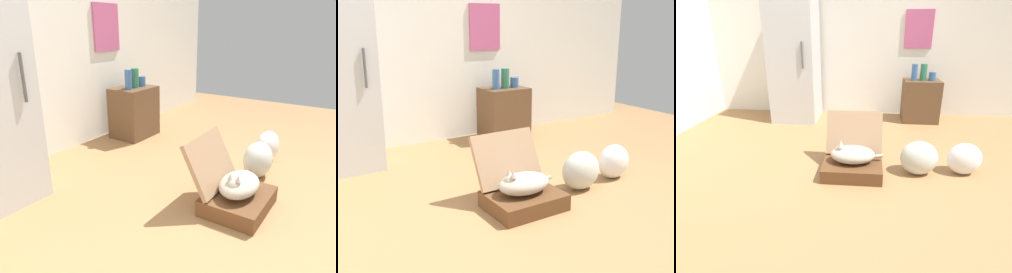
# 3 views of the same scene
# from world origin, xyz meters

# --- Properties ---
(ground_plane) EXTENTS (7.68, 7.68, 0.00)m
(ground_plane) POSITION_xyz_m (0.00, 0.00, 0.00)
(ground_plane) COLOR #9E7247
(ground_plane) RESTS_ON ground
(wall_back) EXTENTS (6.40, 0.15, 2.60)m
(wall_back) POSITION_xyz_m (0.00, 2.26, 1.30)
(wall_back) COLOR silver
(wall_back) RESTS_ON ground
(suitcase_base) EXTENTS (0.56, 0.45, 0.13)m
(suitcase_base) POSITION_xyz_m (0.02, 0.08, 0.06)
(suitcase_base) COLOR brown
(suitcase_base) RESTS_ON ground
(suitcase_lid) EXTENTS (0.56, 0.24, 0.41)m
(suitcase_lid) POSITION_xyz_m (0.02, 0.33, 0.33)
(suitcase_lid) COLOR #9B7756
(suitcase_lid) RESTS_ON suitcase_base
(cat) EXTENTS (0.50, 0.28, 0.21)m
(cat) POSITION_xyz_m (0.01, 0.08, 0.21)
(cat) COLOR #B2A899
(cat) RESTS_ON suitcase_base
(plastic_bag_white) EXTENTS (0.36, 0.26, 0.33)m
(plastic_bag_white) POSITION_xyz_m (0.65, 0.15, 0.17)
(plastic_bag_white) COLOR silver
(plastic_bag_white) RESTS_ON ground
(plastic_bag_clear) EXTENTS (0.32, 0.22, 0.31)m
(plastic_bag_clear) POSITION_xyz_m (1.08, 0.19, 0.16)
(plastic_bag_clear) COLOR white
(plastic_bag_clear) RESTS_ON ground
(refrigerator) EXTENTS (0.66, 0.69, 1.81)m
(refrigerator) POSITION_xyz_m (-0.96, 1.80, 0.90)
(refrigerator) COLOR #B7BABC
(refrigerator) RESTS_ON ground
(side_table) EXTENTS (0.53, 0.42, 0.63)m
(side_table) POSITION_xyz_m (0.93, 1.85, 0.31)
(side_table) COLOR brown
(side_table) RESTS_ON ground
(vase_tall) EXTENTS (0.08, 0.08, 0.23)m
(vase_tall) POSITION_xyz_m (0.80, 1.81, 0.74)
(vase_tall) COLOR #38609E
(vase_tall) RESTS_ON side_table
(vase_short) EXTENTS (0.10, 0.10, 0.12)m
(vase_short) POSITION_xyz_m (1.06, 1.82, 0.69)
(vase_short) COLOR #38609E
(vase_short) RESTS_ON side_table
(vase_round) EXTENTS (0.10, 0.10, 0.23)m
(vase_round) POSITION_xyz_m (0.93, 1.82, 0.74)
(vase_round) COLOR #2D7051
(vase_round) RESTS_ON side_table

